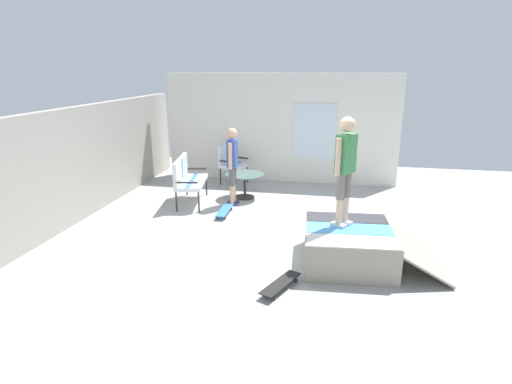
# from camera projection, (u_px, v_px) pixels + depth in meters

# --- Properties ---
(ground_plane) EXTENTS (12.00, 12.00, 0.10)m
(ground_plane) POSITION_uv_depth(u_px,v_px,m) (277.00, 238.00, 7.55)
(ground_plane) COLOR #A8A8A3
(back_wall_cinderblock) EXTENTS (9.00, 0.20, 2.19)m
(back_wall_cinderblock) POSITION_uv_depth(u_px,v_px,m) (71.00, 166.00, 7.96)
(back_wall_cinderblock) COLOR #9E998E
(back_wall_cinderblock) RESTS_ON ground_plane
(house_facade) EXTENTS (0.23, 6.00, 2.78)m
(house_facade) POSITION_uv_depth(u_px,v_px,m) (280.00, 128.00, 10.79)
(house_facade) COLOR white
(house_facade) RESTS_ON ground_plane
(skate_ramp) EXTENTS (1.58, 2.17, 0.57)m
(skate_ramp) POSITION_uv_depth(u_px,v_px,m) (350.00, 246.00, 6.41)
(skate_ramp) COLOR gray
(skate_ramp) RESTS_ON ground_plane
(patio_bench) EXTENTS (1.33, 0.76, 1.02)m
(patio_bench) POSITION_uv_depth(u_px,v_px,m) (186.00, 176.00, 9.14)
(patio_bench) COLOR #2D2823
(patio_bench) RESTS_ON ground_plane
(patio_chair_near_house) EXTENTS (0.78, 0.74, 1.02)m
(patio_chair_near_house) POSITION_uv_depth(u_px,v_px,m) (230.00, 160.00, 10.72)
(patio_chair_near_house) COLOR #2D2823
(patio_chair_near_house) RESTS_ON ground_plane
(patio_table) EXTENTS (0.90, 0.90, 0.57)m
(patio_table) POSITION_uv_depth(u_px,v_px,m) (245.00, 181.00, 9.57)
(patio_table) COLOR #2D2823
(patio_table) RESTS_ON ground_plane
(person_watching) EXTENTS (0.48, 0.25, 1.69)m
(person_watching) POSITION_uv_depth(u_px,v_px,m) (232.00, 161.00, 8.95)
(person_watching) COLOR navy
(person_watching) RESTS_ON ground_plane
(person_skater) EXTENTS (0.42, 0.35, 1.67)m
(person_skater) POSITION_uv_depth(u_px,v_px,m) (345.00, 164.00, 6.18)
(person_skater) COLOR silver
(person_skater) RESTS_ON skate_ramp
(skateboard_by_bench) EXTENTS (0.80, 0.22, 0.10)m
(skateboard_by_bench) POSITION_uv_depth(u_px,v_px,m) (224.00, 211.00, 8.56)
(skateboard_by_bench) COLOR #3372B2
(skateboard_by_bench) RESTS_ON ground_plane
(skateboard_spare) EXTENTS (0.81, 0.51, 0.10)m
(skateboard_spare) POSITION_uv_depth(u_px,v_px,m) (281.00, 284.00, 5.68)
(skateboard_spare) COLOR black
(skateboard_spare) RESTS_ON ground_plane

